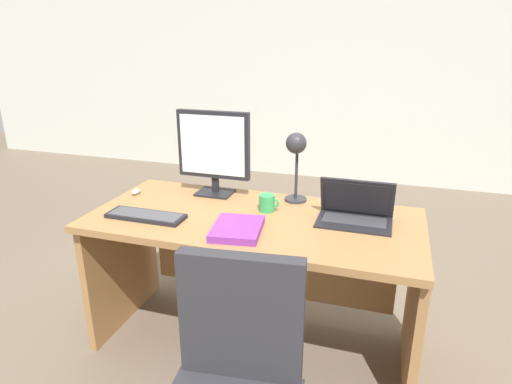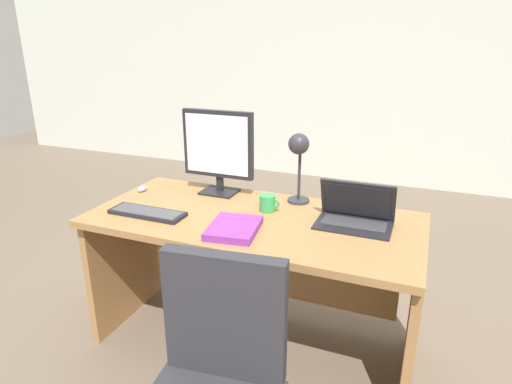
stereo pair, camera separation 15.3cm
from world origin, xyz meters
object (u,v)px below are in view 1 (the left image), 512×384
Objects in this scene: keyboard at (146,216)px; desk_lamp at (296,152)px; coffee_mug at (267,203)px; monitor at (214,148)px; mouse at (136,192)px; desk at (257,252)px; book at (237,229)px; laptop at (356,208)px.

desk_lamp is (0.66, 0.44, 0.27)m from keyboard.
desk_lamp is 0.31m from coffee_mug.
monitor is 6.77× the size of mouse.
mouse is at bearing 174.78° from desk.
book is at bearing -23.08° from mouse.
coffee_mug is (0.36, -0.16, -0.23)m from monitor.
monitor is 0.54m from keyboard.
desk is at bearing 23.65° from keyboard.
laptop is 0.45m from coffee_mug.
keyboard is 1.30× the size of book.
mouse is (-0.75, 0.07, 0.24)m from desk.
monitor is (-0.32, 0.21, 0.49)m from desk.
book reaches higher than desk.
laptop is at bearing 1.23° from coffee_mug.
desk_lamp is at bearing 0.82° from monitor.
monitor is 1.34× the size of laptop.
laptop is 0.43m from desk_lamp.
mouse is at bearing 129.44° from keyboard.
keyboard is (-0.51, -0.22, 0.23)m from desk.
monitor is 0.47m from desk_lamp.
coffee_mug reaches higher than desk.
coffee_mug is at bearing -1.13° from mouse.
keyboard is 0.61m from coffee_mug.
laptop is 1.23m from mouse.
desk_lamp is 0.56m from book.
monitor reaches higher than desk_lamp.
book reaches higher than mouse.
monitor is at bearing -179.18° from desk_lamp.
book is (-0.16, -0.46, -0.26)m from desk_lamp.
laptop reaches higher than book.
book reaches higher than keyboard.
keyboard is at bearing -153.33° from coffee_mug.
book is (0.49, -0.02, 0.01)m from keyboard.
laptop is at bearing -10.59° from monitor.
mouse is 0.18× the size of desk_lamp.
laptop is at bearing -24.92° from desk_lamp.
keyboard is at bearing -50.56° from mouse.
desk_lamp reaches higher than book.
desk is 0.62m from monitor.
monitor is 1.20× the size of keyboard.
monitor reaches higher than mouse.
desk_lamp is (-0.34, 0.16, 0.22)m from laptop.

